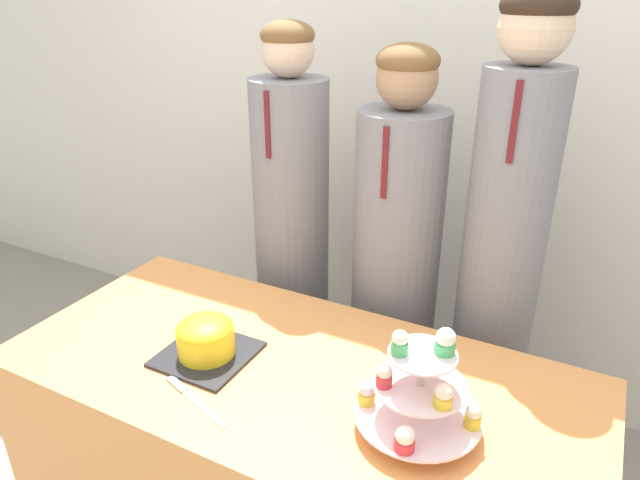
% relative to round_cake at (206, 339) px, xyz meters
% --- Properties ---
extents(wall_back, '(9.00, 0.06, 2.70)m').
position_rel_round_cake_xyz_m(wall_back, '(0.24, 1.19, 0.59)').
color(wall_back, silver).
rests_on(wall_back, ground_plane).
extents(table, '(1.62, 0.73, 0.70)m').
position_rel_round_cake_xyz_m(table, '(0.24, 0.06, -0.41)').
color(table, '#EF9951').
rests_on(table, ground_plane).
extents(round_cake, '(0.24, 0.24, 0.12)m').
position_rel_round_cake_xyz_m(round_cake, '(0.00, 0.00, 0.00)').
color(round_cake, '#232328').
rests_on(round_cake, table).
extents(cake_knife, '(0.25, 0.10, 0.01)m').
position_rel_round_cake_xyz_m(cake_knife, '(0.05, -0.16, -0.06)').
color(cake_knife, silver).
rests_on(cake_knife, table).
extents(cupcake_stand, '(0.30, 0.30, 0.27)m').
position_rel_round_cake_xyz_m(cupcake_stand, '(0.62, -0.00, 0.06)').
color(cupcake_stand, silver).
rests_on(cupcake_stand, table).
extents(student_0, '(0.28, 0.28, 1.56)m').
position_rel_round_cake_xyz_m(student_0, '(-0.10, 0.65, -0.01)').
color(student_0, gray).
rests_on(student_0, ground_plane).
extents(student_1, '(0.30, 0.30, 1.51)m').
position_rel_round_cake_xyz_m(student_1, '(0.31, 0.65, -0.04)').
color(student_1, gray).
rests_on(student_1, ground_plane).
extents(student_2, '(0.25, 0.25, 1.67)m').
position_rel_round_cake_xyz_m(student_2, '(0.66, 0.65, 0.07)').
color(student_2, gray).
rests_on(student_2, ground_plane).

